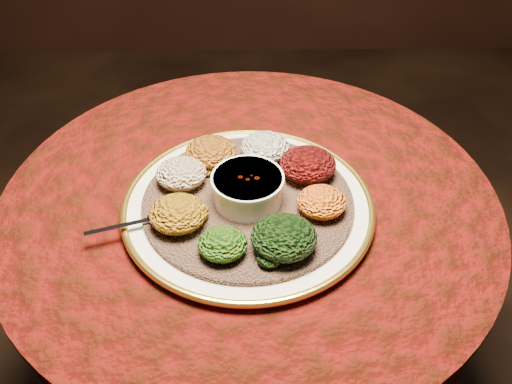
{
  "coord_description": "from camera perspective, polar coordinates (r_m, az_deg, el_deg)",
  "views": [
    {
      "loc": [
        -0.0,
        -0.81,
        1.47
      ],
      "look_at": [
        0.01,
        -0.02,
        0.76
      ],
      "focal_mm": 40.0,
      "sensor_mm": 36.0,
      "label": 1
    }
  ],
  "objects": [
    {
      "name": "portion_kitfo",
      "position": [
        1.09,
        5.2,
        2.76
      ],
      "size": [
        0.11,
        0.1,
        0.05
      ],
      "primitive_type": "ellipsoid",
      "color": "black",
      "rests_on": "injera"
    },
    {
      "name": "portion_kik",
      "position": [
        1.0,
        -7.8,
        -2.15
      ],
      "size": [
        0.1,
        0.1,
        0.05
      ],
      "primitive_type": "ellipsoid",
      "color": "#9F6C0E",
      "rests_on": "injera"
    },
    {
      "name": "injera",
      "position": [
        1.05,
        -0.82,
        -1.02
      ],
      "size": [
        0.44,
        0.44,
        0.01
      ],
      "primitive_type": "cylinder",
      "rotation": [
        0.0,
        0.0,
        -0.14
      ],
      "color": "brown",
      "rests_on": "platter"
    },
    {
      "name": "platter",
      "position": [
        1.06,
        -0.81,
        -1.45
      ],
      "size": [
        0.51,
        0.51,
        0.02
      ],
      "rotation": [
        0.0,
        0.0,
        -0.15
      ],
      "color": "white",
      "rests_on": "table"
    },
    {
      "name": "portion_shiro",
      "position": [
        1.12,
        -4.5,
        4.01
      ],
      "size": [
        0.1,
        0.1,
        0.05
      ],
      "primitive_type": "ellipsoid",
      "color": "#975112",
      "rests_on": "injera"
    },
    {
      "name": "portion_gomen",
      "position": [
        0.95,
        2.81,
        -4.54
      ],
      "size": [
        0.11,
        0.11,
        0.05
      ],
      "primitive_type": "ellipsoid",
      "color": "black",
      "rests_on": "injera"
    },
    {
      "name": "portion_mixveg",
      "position": [
        0.94,
        -3.36,
        -5.19
      ],
      "size": [
        0.08,
        0.08,
        0.04
      ],
      "primitive_type": "ellipsoid",
      "color": "#A3420A",
      "rests_on": "injera"
    },
    {
      "name": "portion_tikil",
      "position": [
        1.02,
        6.58,
        -0.99
      ],
      "size": [
        0.09,
        0.08,
        0.04
      ],
      "primitive_type": "ellipsoid",
      "color": "#C69010",
      "rests_on": "injera"
    },
    {
      "name": "portion_ayib",
      "position": [
        1.14,
        0.9,
        4.52
      ],
      "size": [
        0.1,
        0.09,
        0.05
      ],
      "primitive_type": "ellipsoid",
      "color": "silver",
      "rests_on": "injera"
    },
    {
      "name": "stew_bowl",
      "position": [
        1.03,
        -0.84,
        0.5
      ],
      "size": [
        0.13,
        0.13,
        0.06
      ],
      "color": "white",
      "rests_on": "injera"
    },
    {
      "name": "portion_timatim",
      "position": [
        1.08,
        -7.48,
        1.86
      ],
      "size": [
        0.1,
        0.09,
        0.05
      ],
      "primitive_type": "ellipsoid",
      "color": "maroon",
      "rests_on": "injera"
    },
    {
      "name": "table",
      "position": [
        1.23,
        -0.64,
        -6.76
      ],
      "size": [
        0.96,
        0.96,
        0.73
      ],
      "color": "black",
      "rests_on": "ground"
    },
    {
      "name": "spoon",
      "position": [
        1.02,
        -10.28,
        -2.65
      ],
      "size": [
        0.15,
        0.06,
        0.01
      ],
      "rotation": [
        0.0,
        0.0,
        -2.84
      ],
      "color": "silver",
      "rests_on": "injera"
    }
  ]
}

